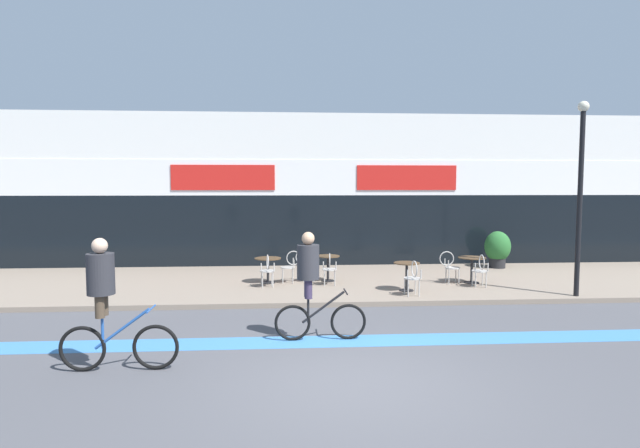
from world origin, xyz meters
name	(u,v)px	position (x,y,z in m)	size (l,w,h in m)	color
ground_plane	(357,383)	(0.00, 0.00, 0.00)	(120.00, 120.00, 0.00)	#4C4C51
sidewalk_slab	(322,282)	(0.00, 7.25, 0.06)	(40.00, 5.50, 0.12)	gray
storefront_facade	(313,191)	(0.00, 11.96, 2.64)	(40.00, 4.06, 5.30)	silver
bike_lane_stripe	(342,341)	(0.00, 1.95, 0.00)	(36.00, 0.70, 0.01)	#3D7AB7
bistro_table_0	(268,265)	(-1.53, 6.96, 0.63)	(0.74, 0.74, 0.71)	black
bistro_table_1	(328,263)	(0.17, 7.10, 0.64)	(0.67, 0.67, 0.74)	black
bistro_table_2	(407,271)	(2.10, 5.66, 0.65)	(0.67, 0.67, 0.74)	black
bistro_table_3	(472,264)	(4.17, 6.57, 0.64)	(0.76, 0.76, 0.73)	black
cafe_chair_0_near	(267,268)	(-1.52, 6.34, 0.64)	(0.45, 0.60, 0.90)	#B7B2AD
cafe_chair_0_side	(290,264)	(-0.91, 6.96, 0.64)	(0.58, 0.41, 0.90)	#B7B2AD
cafe_chair_1_near	(330,267)	(0.16, 6.48, 0.64)	(0.43, 0.59, 0.90)	#B7B2AD
cafe_chair_1_side	(306,263)	(-0.46, 7.11, 0.64)	(0.58, 0.41, 0.90)	#B7B2AD
cafe_chair_2_near	(413,275)	(2.10, 5.03, 0.64)	(0.43, 0.59, 0.90)	#B7B2AD
cafe_chair_3_near	(480,268)	(4.17, 5.95, 0.64)	(0.42, 0.58, 0.90)	#B7B2AD
cafe_chair_3_side	(450,265)	(3.55, 6.58, 0.64)	(0.58, 0.41, 0.90)	#B7B2AD
planter_pot	(498,248)	(5.99, 9.09, 0.77)	(0.84, 0.84, 1.22)	#232326
lamp_post	(580,184)	(6.15, 4.79, 2.89)	(0.26, 0.26, 4.76)	black
cyclist_0	(312,279)	(-0.55, 2.06, 1.15)	(1.70, 0.48, 2.01)	black
cyclist_1	(107,298)	(-3.74, 0.74, 1.14)	(1.81, 0.48, 2.06)	black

